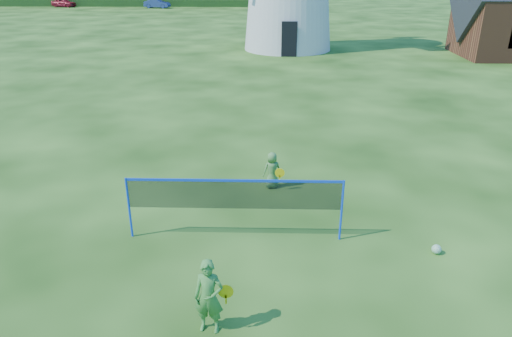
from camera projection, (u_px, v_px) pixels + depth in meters
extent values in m
plane|color=black|center=(247.00, 232.00, 11.59)|extent=(220.00, 220.00, 0.00)
cube|color=black|center=(289.00, 39.00, 33.02)|extent=(1.10, 0.13, 2.41)
cylinder|color=blue|center=(129.00, 208.00, 11.12)|extent=(0.05, 0.05, 1.55)
cylinder|color=blue|center=(342.00, 211.00, 11.00)|extent=(0.05, 0.05, 1.55)
cube|color=black|center=(234.00, 195.00, 10.91)|extent=(5.00, 0.02, 0.70)
cube|color=blue|center=(234.00, 181.00, 10.76)|extent=(5.00, 0.02, 0.06)
imported|color=#3F8635|center=(209.00, 297.00, 8.23)|extent=(0.57, 0.41, 1.45)
cylinder|color=yellow|center=(226.00, 291.00, 8.39)|extent=(0.28, 0.02, 0.28)
cube|color=yellow|center=(226.00, 299.00, 8.46)|extent=(0.03, 0.02, 0.20)
imported|color=#4D823F|center=(272.00, 170.00, 13.73)|extent=(0.62, 0.50, 1.09)
cylinder|color=yellow|center=(280.00, 173.00, 13.52)|extent=(0.28, 0.02, 0.28)
cube|color=yellow|center=(280.00, 178.00, 13.59)|extent=(0.03, 0.02, 0.20)
sphere|color=green|center=(436.00, 249.00, 10.71)|extent=(0.22, 0.22, 0.22)
cube|color=#193814|center=(123.00, 3.00, 72.43)|extent=(62.00, 0.80, 1.00)
imported|color=maroon|center=(64.00, 3.00, 71.54)|extent=(4.01, 2.51, 1.27)
imported|color=navy|center=(157.00, 4.00, 69.87)|extent=(3.97, 1.90, 1.25)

